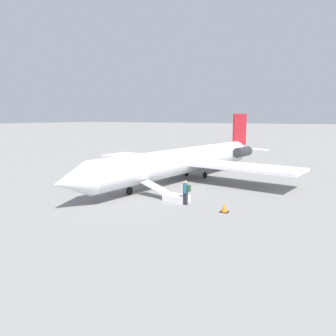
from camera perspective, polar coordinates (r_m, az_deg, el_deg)
name	(u,v)px	position (r m, az deg, el deg)	size (l,w,h in m)	color
ground_plane	(183,181)	(32.10, 2.61, -2.19)	(600.00, 600.00, 0.00)	gray
airplane_main	(188,160)	(32.52, 3.54, 1.45)	(29.10, 22.17, 6.56)	silver
boarding_stairs	(172,196)	(24.37, 0.66, -4.84)	(1.49, 4.11, 1.65)	silver
passenger	(186,191)	(23.11, 3.13, -4.00)	(0.36, 0.55, 1.74)	#23232D
traffic_cone_near_stairs	(224,208)	(21.81, 9.79, -6.88)	(0.54, 0.54, 0.59)	black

